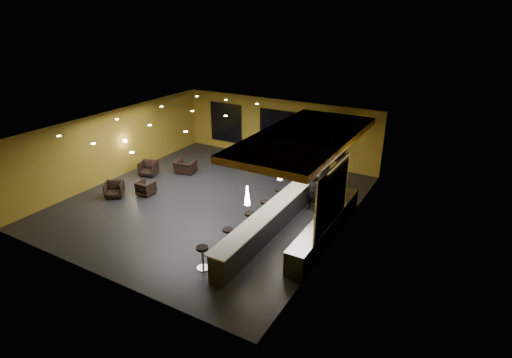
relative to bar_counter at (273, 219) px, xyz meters
The scene contains 35 objects.
floor 3.82m from the bar_counter, 164.68° to the left, with size 12.00×13.00×0.10m, color black.
ceiling 4.86m from the bar_counter, 164.68° to the left, with size 12.00×13.00×0.10m, color black.
wall_back 8.48m from the bar_counter, 115.80° to the left, with size 12.00×0.10×3.50m, color olive.
wall_front 6.76m from the bar_counter, 123.33° to the right, with size 12.00×0.10×3.50m, color olive.
wall_left 9.83m from the bar_counter, behind, with size 0.10×13.00×3.50m, color olive.
wall_right 2.88m from the bar_counter, 22.62° to the left, with size 0.10×13.00×3.50m, color olive.
wood_soffit 3.51m from the bar_counter, 80.07° to the left, with size 3.60×8.00×0.28m, color #BC8437.
window_left 10.39m from the bar_counter, 133.86° to the left, with size 2.20×0.06×2.40m, color black.
window_center 8.37m from the bar_counter, 116.13° to the left, with size 2.20×0.06×2.40m, color black.
window_right 7.56m from the bar_counter, 94.99° to the left, with size 2.20×0.06×2.40m, color black.
tile_backsplash 2.75m from the bar_counter, ahead, with size 0.06×3.20×2.40m, color white.
bar_counter is the anchor object (origin of this frame).
bar_top 0.52m from the bar_counter, ahead, with size 0.78×8.10×0.05m, color silver.
prep_counter 2.06m from the bar_counter, 14.04° to the left, with size 0.70×6.00×0.86m, color black.
prep_top 2.10m from the bar_counter, 14.04° to the left, with size 0.72×6.00×0.03m, color silver.
wall_shelf_lower 2.44m from the bar_counter, ahead, with size 0.30×1.50×0.03m, color silver.
wall_shelf_upper 2.67m from the bar_counter, ahead, with size 0.30×1.50×0.03m, color silver.
column 4.77m from the bar_counter, 90.00° to the left, with size 0.60×0.60×3.50m, color #A98726.
wall_sconce 9.73m from the bar_counter, behind, with size 0.22×0.22×0.22m, color #FFE5B2.
pendant_0 2.72m from the bar_counter, 90.00° to the right, with size 0.20×0.20×0.70m, color white.
pendant_1 1.92m from the bar_counter, 90.00° to the left, with size 0.20×0.20×0.70m, color white.
pendant_2 3.52m from the bar_counter, 90.00° to the left, with size 0.20×0.20×0.70m, color white.
staff_a 2.48m from the bar_counter, 73.61° to the left, with size 0.62×0.41×1.70m, color black.
staff_b 3.73m from the bar_counter, 77.01° to the left, with size 0.92×0.72×1.90m, color black.
staff_c 3.31m from the bar_counter, 60.86° to the left, with size 0.85×0.55×1.74m, color black.
armchair_a 7.94m from the bar_counter, behind, with size 0.79×0.82×0.74m, color black.
armchair_b 6.76m from the bar_counter, behind, with size 0.72×0.74×0.67m, color black.
armchair_c 8.54m from the bar_counter, 167.93° to the left, with size 0.82×0.85×0.77m, color black.
armchair_d 7.52m from the bar_counter, 156.32° to the left, with size 1.05×0.92×0.68m, color black.
bar_stool_0 3.59m from the bar_counter, 104.22° to the right, with size 0.43×0.43×0.86m.
bar_stool_1 2.17m from the bar_counter, 112.36° to the right, with size 0.41×0.41×0.81m.
bar_stool_2 0.96m from the bar_counter, 139.68° to the right, with size 0.43×0.43×0.86m.
bar_stool_3 1.01m from the bar_counter, 138.50° to the left, with size 0.41×0.41×0.80m.
bar_stool_4 2.35m from the bar_counter, 111.94° to the left, with size 0.36×0.36×0.72m.
bar_stool_5 3.61m from the bar_counter, 100.52° to the left, with size 0.43×0.43×0.85m.
Camera 1 is at (9.92, -13.42, 8.15)m, focal length 28.00 mm.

